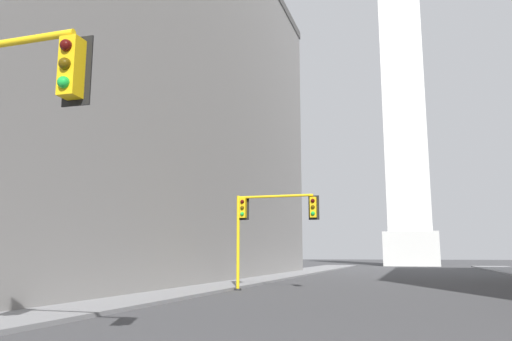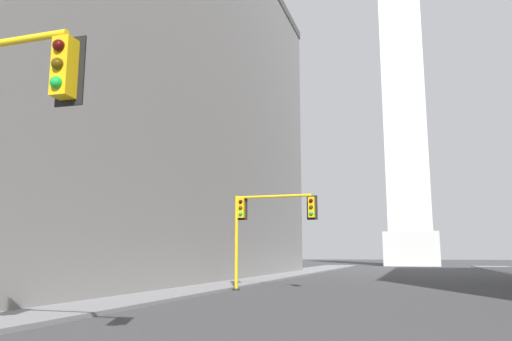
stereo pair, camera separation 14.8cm
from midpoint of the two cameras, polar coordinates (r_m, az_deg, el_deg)
sidewalk_left at (r=35.71m, az=-2.62°, el=-12.56°), size 5.00×108.79×0.15m
building_left at (r=40.88m, az=-16.05°, el=9.31°), size 18.44×52.94×29.81m
obelisk at (r=95.73m, az=16.45°, el=7.87°), size 9.06×9.06×62.80m
traffic_light_mid_left at (r=27.67m, az=0.91°, el=-5.37°), size 4.77×0.51×5.22m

